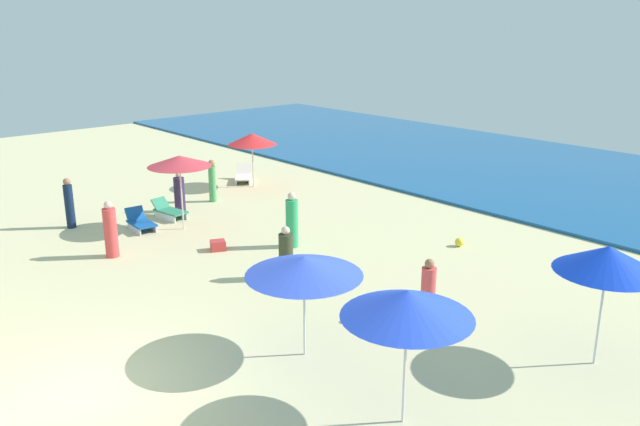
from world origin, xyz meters
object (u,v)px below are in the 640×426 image
Objects in this scene: umbrella_4 at (252,139)px; beachgoer_6 at (111,231)px; beachgoer_3 at (212,181)px; beach_ball_1 at (459,242)px; umbrella_2 at (304,266)px; beachgoer_5 at (69,204)px; umbrella_1 at (179,161)px; lounge_chair_1_0 at (169,211)px; cooler_box_0 at (218,245)px; beachgoer_1 at (428,291)px; umbrella_0 at (407,304)px; beachgoer_4 at (180,194)px; lounge_chair_4_0 at (244,176)px; beachgoer_0 at (286,255)px; umbrella_5 at (608,259)px; lounge_chair_1_1 at (141,222)px; beachgoer_2 at (292,222)px.

umbrella_4 is 1.32× the size of beachgoer_6.
beachgoer_3 is 5.98× the size of beach_ball_1.
umbrella_2 is 8.45m from beachgoer_6.
beachgoer_5 is 3.61m from beachgoer_6.
umbrella_1 is 1.03× the size of umbrella_2.
lounge_chair_1_0 is 3.30× the size of cooler_box_0.
beachgoer_1 is at bearing -166.54° from beachgoer_6.
lounge_chair_1_0 reaches higher than cooler_box_0.
umbrella_0 is 14.78m from beachgoer_4.
lounge_chair_4_0 is 1.04× the size of beachgoer_1.
beachgoer_3 reaches higher than beachgoer_0.
beachgoer_6 is at bearing 174.48° from beachgoer_3.
beach_ball_1 is at bearing 121.08° from umbrella_0.
umbrella_1 is at bearing -172.30° from umbrella_5.
umbrella_0 is 15.02m from beachgoer_5.
beachgoer_0 is (-6.56, 2.60, -1.61)m from umbrella_0.
cooler_box_0 is at bearing -6.09° from umbrella_1.
beach_ball_1 is (10.37, 0.43, -1.90)m from umbrella_4.
umbrella_5 is at bearing 45.00° from umbrella_2.
lounge_chair_1_0 is 7.15m from beachgoer_0.
beach_ball_1 is (-2.61, 4.73, -0.57)m from beachgoer_1.
beachgoer_5 is (-0.40, -5.42, 0.02)m from beachgoer_3.
beachgoer_0 is (7.13, -0.34, 0.41)m from lounge_chair_1_0.
beach_ball_1 is (4.72, 5.86, -0.01)m from cooler_box_0.
beachgoer_0 reaches higher than lounge_chair_1_0.
beachgoer_5 is (-8.39, -2.69, 0.15)m from beachgoer_0.
umbrella_0 is at bearing 171.75° from beachgoer_6.
lounge_chair_1_1 is 0.85× the size of beachgoer_0.
beachgoer_1 is at bearing 4.98° from umbrella_1.
lounge_chair_1_1 is 2.52m from beachgoer_5.
beachgoer_0 is 0.87× the size of beachgoer_5.
umbrella_2 reaches higher than lounge_chair_4_0.
beach_ball_1 is (7.27, 5.59, -2.22)m from umbrella_1.
lounge_chair_4_0 is 11.25m from beachgoer_0.
umbrella_2 reaches higher than beachgoer_0.
umbrella_0 is 1.00× the size of umbrella_1.
lounge_chair_1_0 is at bearing 99.40° from beachgoer_1.
umbrella_5 is (4.27, 4.27, 0.29)m from umbrella_2.
cooler_box_0 is at bearing -91.60° from lounge_chair_4_0.
beachgoer_1 is at bearing -76.26° from lounge_chair_1_1.
beachgoer_5 is at bearing 148.21° from lounge_chair_1_0.
lounge_chair_1_1 is at bearing -83.57° from beachgoer_0.
lounge_chair_1_0 is 0.57× the size of umbrella_5.
umbrella_0 is 1.69× the size of beachgoer_0.
beach_ball_1 is at bearing -3.97° from beachgoer_4.
beach_ball_1 is (8.70, 5.34, -0.13)m from lounge_chair_1_0.
beachgoer_2 is 5.80m from beachgoer_4.
beachgoer_3 is at bearing 114.58° from beachgoer_2.
beach_ball_1 is (9.55, 2.96, -0.68)m from beachgoer_3.
umbrella_1 is at bearing 147.19° from beachgoer_2.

